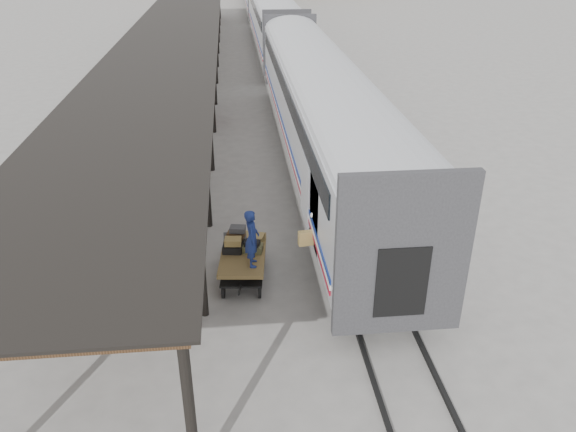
% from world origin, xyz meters
% --- Properties ---
extents(ground, '(160.00, 160.00, 0.00)m').
position_xyz_m(ground, '(0.00, 0.00, 0.00)').
color(ground, slate).
rests_on(ground, ground).
extents(train, '(3.45, 76.01, 4.01)m').
position_xyz_m(train, '(3.19, 33.79, 2.69)').
color(train, silver).
rests_on(train, ground).
extents(canopy, '(4.90, 64.30, 4.15)m').
position_xyz_m(canopy, '(-3.40, 24.00, 4.00)').
color(canopy, '#422B19').
rests_on(canopy, ground).
extents(rails, '(1.54, 150.00, 0.12)m').
position_xyz_m(rails, '(3.20, 34.00, 0.06)').
color(rails, black).
rests_on(rails, ground).
extents(baggage_cart, '(1.48, 2.51, 0.86)m').
position_xyz_m(baggage_cart, '(-0.27, -0.37, 0.65)').
color(baggage_cart, brown).
rests_on(baggage_cart, ground).
extents(suitcase_stack, '(1.27, 1.12, 0.58)m').
position_xyz_m(suitcase_stack, '(-0.30, -0.00, 1.04)').
color(suitcase_stack, '#363638').
rests_on(suitcase_stack, baggage_cart).
extents(luggage_tug, '(1.20, 1.52, 1.17)m').
position_xyz_m(luggage_tug, '(-2.17, 14.82, 0.54)').
color(luggage_tug, maroon).
rests_on(luggage_tug, ground).
extents(porter, '(0.40, 0.61, 1.65)m').
position_xyz_m(porter, '(-0.02, -1.02, 1.68)').
color(porter, navy).
rests_on(porter, baggage_cart).
extents(pedestrian, '(1.15, 0.60, 1.87)m').
position_xyz_m(pedestrian, '(-2.24, 16.56, 0.94)').
color(pedestrian, black).
rests_on(pedestrian, ground).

